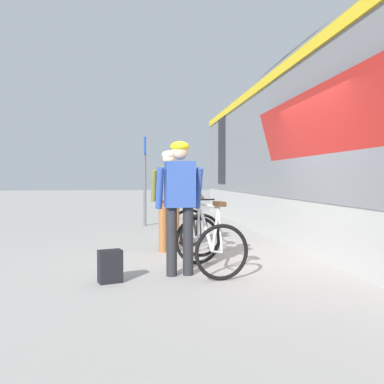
% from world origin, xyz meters
% --- Properties ---
extents(ground_plane, '(80.00, 80.00, 0.00)m').
position_xyz_m(ground_plane, '(0.00, 0.00, 0.00)').
color(ground_plane, '#A09E99').
extents(train_car, '(3.26, 16.35, 3.88)m').
position_xyz_m(train_car, '(2.75, 1.87, 1.97)').
color(train_car, slate).
rests_on(train_car, ground).
extents(cyclist_near_in_blue, '(0.63, 0.35, 1.76)m').
position_xyz_m(cyclist_near_in_blue, '(-1.02, -0.71, 1.05)').
color(cyclist_near_in_blue, '#232328').
rests_on(cyclist_near_in_blue, ground).
extents(cyclist_far_in_olive, '(0.62, 0.33, 1.76)m').
position_xyz_m(cyclist_far_in_olive, '(-1.03, 1.06, 1.05)').
color(cyclist_far_in_olive, '#935B2D').
rests_on(cyclist_far_in_olive, ground).
extents(bicycle_near_white, '(0.86, 1.16, 0.99)m').
position_xyz_m(bicycle_near_white, '(-0.60, -0.55, 0.40)').
color(bicycle_near_white, black).
rests_on(bicycle_near_white, ground).
extents(bicycle_far_black, '(0.78, 1.11, 0.99)m').
position_xyz_m(bicycle_far_black, '(-0.58, 1.03, 0.40)').
color(bicycle_far_black, black).
rests_on(bicycle_far_black, ground).
extents(backpack_on_platform, '(0.32, 0.26, 0.40)m').
position_xyz_m(backpack_on_platform, '(-1.90, -0.97, 0.20)').
color(backpack_on_platform, black).
rests_on(backpack_on_platform, ground).
extents(platform_sign_post, '(0.08, 0.70, 2.40)m').
position_xyz_m(platform_sign_post, '(-1.38, 5.06, 1.62)').
color(platform_sign_post, '#595B60').
rests_on(platform_sign_post, ground).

